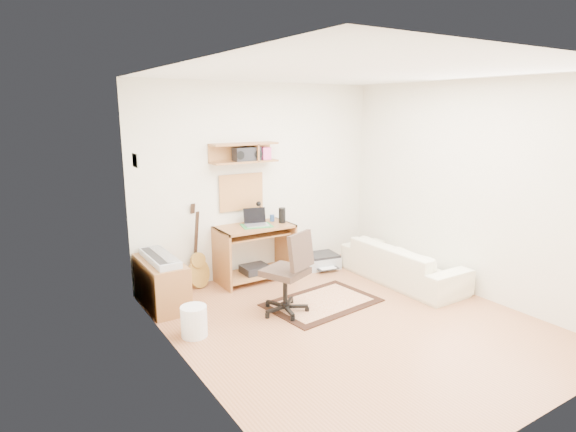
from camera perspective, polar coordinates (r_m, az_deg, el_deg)
floor at (r=5.29m, az=7.68°, el=-12.65°), size 3.60×4.00×0.01m
ceiling at (r=4.79m, az=8.65°, el=16.82°), size 3.60×4.00×0.01m
back_wall at (r=6.51m, az=-3.41°, el=4.31°), size 3.60×0.01×2.60m
left_wall at (r=3.97m, az=-12.12°, el=-1.44°), size 0.01×4.00×2.60m
right_wall at (r=6.19m, az=20.98°, el=3.04°), size 0.01×4.00×2.60m
wall_shelf at (r=6.20m, az=-5.31°, el=7.59°), size 0.90×0.25×0.26m
cork_board at (r=6.37m, az=-5.65°, el=2.90°), size 0.64×0.03×0.49m
wall_photo at (r=5.32m, az=-17.89°, el=6.39°), size 0.02×0.20×0.15m
desk at (r=6.36m, az=-4.01°, el=-4.47°), size 1.00×0.55×0.75m
laptop at (r=6.22m, az=-3.82°, el=-0.18°), size 0.36×0.36×0.23m
speaker at (r=6.38m, az=-0.72°, el=0.08°), size 0.09×0.09×0.21m
desk_lamp at (r=6.42m, az=-3.38°, el=0.55°), size 0.10×0.10×0.30m
pencil_cup at (r=6.49m, az=-1.92°, el=-0.24°), size 0.06×0.06×0.09m
boombox at (r=6.22m, az=-5.02°, el=7.42°), size 0.35×0.16×0.18m
rug at (r=5.74m, az=4.11°, el=-10.33°), size 1.37×0.99×0.02m
task_chair at (r=5.30m, az=-0.34°, el=-6.73°), size 0.65×0.65×0.97m
cabinet at (r=5.75m, az=-15.01°, el=-7.83°), size 0.40×0.90×0.55m
music_keyboard at (r=5.65m, az=-15.19°, el=-4.88°), size 0.25×0.82×0.07m
guitar at (r=6.12m, az=-10.81°, el=-3.65°), size 0.32×0.23×1.10m
waste_basket at (r=4.99m, az=-11.25°, el=-12.33°), size 0.31×0.31×0.32m
printer at (r=6.93m, az=3.90°, el=-5.50°), size 0.56×0.47×0.19m
sofa at (r=6.47m, az=13.66°, el=-4.79°), size 0.51×1.75×0.69m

